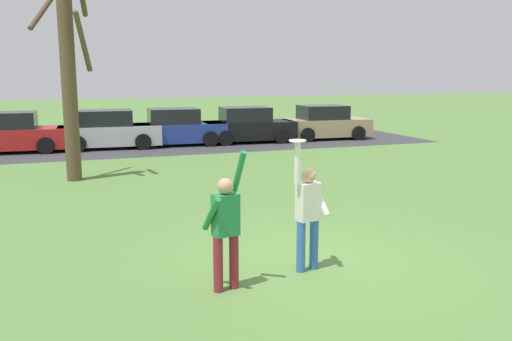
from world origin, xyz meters
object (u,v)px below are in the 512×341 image
object	(u,v)px
person_defender	(226,224)
parked_car_silver	(109,131)
frisbee_disc	(298,141)
parked_car_red	(11,134)
parked_car_black	(248,126)
bare_tree_tall	(69,81)
parked_car_tan	(325,124)
person_catcher	(308,210)
parked_car_blue	(176,128)

from	to	relation	value
person_defender	parked_car_silver	xyz separation A→B (m)	(-0.27, 16.07, -0.25)
frisbee_disc	parked_car_silver	bearing A→B (deg)	95.40
parked_car_red	parked_car_black	xyz separation A→B (m)	(9.79, -0.20, 0.00)
parked_car_black	bare_tree_tall	bearing A→B (deg)	-135.71
parked_car_silver	parked_car_black	bearing A→B (deg)	2.29
parked_car_red	parked_car_tan	bearing A→B (deg)	2.25
parked_car_red	person_catcher	bearing A→B (deg)	-67.76
parked_car_red	bare_tree_tall	bearing A→B (deg)	-69.15
parked_car_silver	parked_car_blue	world-z (taller)	same
person_defender	parked_car_tan	world-z (taller)	person_defender
person_defender	parked_car_tan	size ratio (longest dim) A/B	0.49
frisbee_disc	parked_car_tan	distance (m)	17.81
frisbee_disc	parked_car_black	bearing A→B (deg)	73.75
parked_car_blue	parked_car_black	distance (m)	3.22
person_defender	parked_car_blue	world-z (taller)	person_defender
parked_car_red	parked_car_silver	world-z (taller)	same
parked_car_silver	bare_tree_tall	bearing A→B (deg)	-99.78
parked_car_black	bare_tree_tall	distance (m)	10.33
parked_car_red	parked_car_silver	xyz separation A→B (m)	(3.72, -0.09, 0.00)
parked_car_tan	bare_tree_tall	world-z (taller)	bare_tree_tall
frisbee_disc	parked_car_red	xyz separation A→B (m)	(-5.22, 15.89, -1.37)
parked_car_red	parked_car_tan	size ratio (longest dim) A/B	1.00
person_defender	parked_car_tan	distance (m)	18.62
frisbee_disc	parked_car_red	distance (m)	16.78
person_catcher	bare_tree_tall	distance (m)	9.77
person_catcher	parked_car_black	world-z (taller)	person_catcher
person_defender	bare_tree_tall	world-z (taller)	bare_tree_tall
parked_car_silver	parked_car_black	world-z (taller)	same
person_catcher	parked_car_tan	world-z (taller)	person_catcher
person_defender	parked_car_silver	bearing A→B (deg)	78.11
person_catcher	parked_car_tan	size ratio (longest dim) A/B	0.50
frisbee_disc	parked_car_red	size ratio (longest dim) A/B	0.06
person_catcher	person_defender	bearing A→B (deg)	-0.00
person_defender	parked_car_red	distance (m)	16.65
parked_car_silver	parked_car_black	size ratio (longest dim) A/B	1.00
parked_car_silver	bare_tree_tall	world-z (taller)	bare_tree_tall
bare_tree_tall	parked_car_black	bearing A→B (deg)	40.99
person_catcher	bare_tree_tall	world-z (taller)	bare_tree_tall
person_defender	parked_car_blue	bearing A→B (deg)	68.07
parked_car_silver	parked_car_tan	bearing A→B (deg)	2.39
parked_car_red	bare_tree_tall	distance (m)	7.47
parked_car_red	parked_car_silver	distance (m)	3.73
frisbee_disc	parked_car_silver	xyz separation A→B (m)	(-1.49, 15.79, -1.37)
parked_car_blue	bare_tree_tall	size ratio (longest dim) A/B	0.75
person_defender	parked_car_red	bearing A→B (deg)	91.03
person_defender	frisbee_disc	distance (m)	1.68
parked_car_tan	bare_tree_tall	size ratio (longest dim) A/B	0.75
parked_car_blue	parked_car_tan	world-z (taller)	same
parked_car_red	parked_car_tan	xyz separation A→B (m)	(13.64, -0.25, 0.00)
person_defender	parked_car_black	distance (m)	16.99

